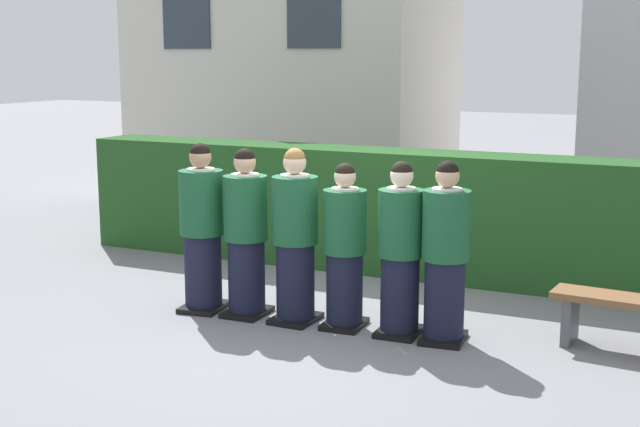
{
  "coord_description": "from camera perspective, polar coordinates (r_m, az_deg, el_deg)",
  "views": [
    {
      "loc": [
        3.33,
        -7.0,
        2.48
      ],
      "look_at": [
        0.0,
        0.0,
        1.05
      ],
      "focal_mm": 48.61,
      "sensor_mm": 36.0,
      "label": 1
    }
  ],
  "objects": [
    {
      "name": "ground_plane",
      "position": [
        8.14,
        0.0,
        -7.28
      ],
      "size": [
        60.0,
        60.0,
        0.0
      ],
      "primitive_type": "plane",
      "color": "slate"
    },
    {
      "name": "hedge",
      "position": [
        9.92,
        5.38,
        0.08
      ],
      "size": [
        8.13,
        0.7,
        1.41
      ],
      "color": "#214C1E",
      "rests_on": "ground"
    },
    {
      "name": "student_front_row_4",
      "position": [
        7.69,
        5.32,
        -2.63
      ],
      "size": [
        0.41,
        0.46,
        1.57
      ],
      "color": "black",
      "rests_on": "ground"
    },
    {
      "name": "student_front_row_3",
      "position": [
        7.88,
        1.63,
        -2.43
      ],
      "size": [
        0.4,
        0.5,
        1.53
      ],
      "color": "black",
      "rests_on": "ground"
    },
    {
      "name": "wooden_bench",
      "position": [
        7.73,
        20.16,
        -6.21
      ],
      "size": [
        1.43,
        0.48,
        0.48
      ],
      "color": "brown",
      "rests_on": "ground"
    },
    {
      "name": "student_front_row_2",
      "position": [
        8.03,
        -1.65,
        -1.77
      ],
      "size": [
        0.43,
        0.48,
        1.64
      ],
      "color": "black",
      "rests_on": "ground"
    },
    {
      "name": "school_building_annex",
      "position": [
        15.51,
        -1.73,
        13.72
      ],
      "size": [
        5.47,
        3.35,
        6.57
      ],
      "color": "beige",
      "rests_on": "ground"
    },
    {
      "name": "student_front_row_1",
      "position": [
        8.26,
        -4.89,
        -1.54
      ],
      "size": [
        0.42,
        0.51,
        1.61
      ],
      "color": "black",
      "rests_on": "ground"
    },
    {
      "name": "student_front_row_5",
      "position": [
        7.56,
        8.25,
        -2.83
      ],
      "size": [
        0.42,
        0.49,
        1.59
      ],
      "color": "black",
      "rests_on": "ground"
    },
    {
      "name": "student_front_row_0",
      "position": [
        8.48,
        -7.76,
        -1.18
      ],
      "size": [
        0.44,
        0.52,
        1.65
      ],
      "color": "black",
      "rests_on": "ground"
    }
  ]
}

